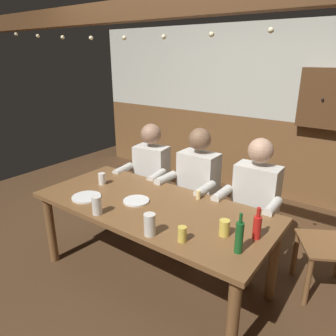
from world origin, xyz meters
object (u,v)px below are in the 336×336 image
(pint_glass_1, at_px, (97,205))
(pint_glass_2, at_px, (102,179))
(table_candle, at_px, (198,195))
(bottle_1, at_px, (239,237))
(plate_1, at_px, (86,197))
(person_1, at_px, (195,184))
(bottle_0, at_px, (257,226))
(pint_glass_0, at_px, (182,234))
(plate_0, at_px, (136,201))
(pint_glass_3, at_px, (150,225))
(pint_glass_4, at_px, (224,228))
(wall_dart_cabinet, at_px, (324,99))
(person_2, at_px, (253,200))
(dining_table, at_px, (152,214))
(person_0, at_px, (149,173))

(pint_glass_1, bearing_deg, pint_glass_2, 133.82)
(table_candle, bearing_deg, bottle_1, -40.69)
(plate_1, xyz_separation_m, bottle_1, (1.41, 0.03, 0.10))
(person_1, xyz_separation_m, pint_glass_1, (-0.24, -1.06, 0.12))
(bottle_0, distance_m, pint_glass_0, 0.51)
(person_1, height_order, plate_0, person_1)
(table_candle, distance_m, pint_glass_2, 0.96)
(pint_glass_3, bearing_deg, plate_0, 141.64)
(pint_glass_1, distance_m, pint_glass_2, 0.61)
(bottle_1, height_order, pint_glass_3, bottle_1)
(pint_glass_0, relative_size, pint_glass_4, 0.93)
(bottle_1, xyz_separation_m, pint_glass_1, (-1.11, -0.18, -0.04))
(pint_glass_2, relative_size, wall_dart_cabinet, 0.16)
(person_2, xyz_separation_m, plate_1, (-1.15, -0.92, 0.05))
(plate_0, bearing_deg, wall_dart_cabinet, 69.08)
(bottle_0, bearing_deg, pint_glass_2, 178.65)
(person_1, xyz_separation_m, bottle_1, (0.87, -0.88, 0.16))
(person_2, xyz_separation_m, bottle_0, (0.28, -0.66, 0.14))
(dining_table, relative_size, pint_glass_1, 13.81)
(person_2, distance_m, pint_glass_0, 1.00)
(person_1, height_order, pint_glass_3, person_1)
(pint_glass_0, bearing_deg, pint_glass_1, -174.62)
(person_1, height_order, pint_glass_1, person_1)
(plate_1, bearing_deg, person_1, 59.53)
(bottle_1, bearing_deg, pint_glass_2, 170.29)
(pint_glass_3, xyz_separation_m, wall_dart_cabinet, (0.48, 2.69, 0.61))
(pint_glass_1, bearing_deg, pint_glass_4, 17.86)
(pint_glass_4, bearing_deg, pint_glass_2, 174.42)
(person_2, xyz_separation_m, pint_glass_0, (-0.10, -0.99, 0.10))
(plate_1, bearing_deg, bottle_0, 10.20)
(pint_glass_3, height_order, pint_glass_4, pint_glass_3)
(bottle_1, relative_size, pint_glass_2, 2.45)
(person_1, bearing_deg, pint_glass_4, 132.90)
(person_1, relative_size, wall_dart_cabinet, 1.78)
(plate_0, distance_m, plate_1, 0.45)
(person_1, distance_m, pint_glass_1, 1.09)
(pint_glass_1, bearing_deg, dining_table, 57.59)
(person_2, bearing_deg, pint_glass_0, 82.81)
(bottle_0, distance_m, bottle_1, 0.23)
(pint_glass_2, bearing_deg, person_1, 43.36)
(bottle_1, bearing_deg, pint_glass_4, 141.81)
(person_0, height_order, table_candle, person_0)
(plate_1, bearing_deg, bottle_1, 1.39)
(wall_dart_cabinet, bearing_deg, person_1, -114.91)
(pint_glass_1, distance_m, pint_glass_3, 0.53)
(plate_0, relative_size, plate_1, 0.88)
(plate_1, height_order, pint_glass_3, pint_glass_3)
(table_candle, xyz_separation_m, pint_glass_3, (0.03, -0.69, 0.04))
(dining_table, bearing_deg, table_candle, 50.72)
(wall_dart_cabinet, bearing_deg, table_candle, -104.06)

